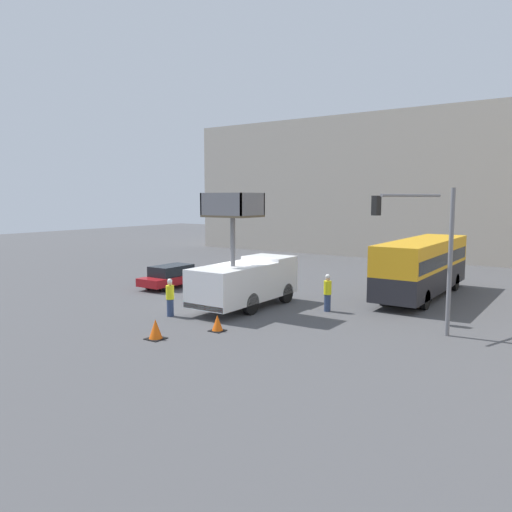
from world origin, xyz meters
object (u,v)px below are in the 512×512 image
at_px(road_worker_directing, 328,293).
at_px(traffic_light_pole, 421,233).
at_px(city_bus, 423,264).
at_px(parked_car_curbside, 173,276).
at_px(traffic_cone_mid_road, 217,323).
at_px(utility_truck, 245,279).
at_px(traffic_cone_near_truck, 156,330).
at_px(road_worker_near_truck, 170,298).

bearing_deg(road_worker_directing, traffic_light_pole, -86.55).
bearing_deg(city_bus, parked_car_curbside, 100.37).
xyz_separation_m(traffic_cone_mid_road, parked_car_curbside, (-8.79, 6.54, 0.38)).
height_order(utility_truck, traffic_cone_mid_road, utility_truck).
xyz_separation_m(road_worker_directing, traffic_cone_near_truck, (-3.42, -8.22, -0.55)).
height_order(traffic_light_pole, parked_car_curbside, traffic_light_pole).
height_order(traffic_cone_near_truck, parked_car_curbside, parked_car_curbside).
relative_size(traffic_light_pole, traffic_cone_mid_road, 8.65).
height_order(utility_truck, traffic_cone_near_truck, utility_truck).
xyz_separation_m(city_bus, traffic_cone_near_truck, (-6.20, -14.43, -1.50)).
bearing_deg(utility_truck, city_bus, 50.25).
height_order(city_bus, road_worker_directing, city_bus).
distance_m(road_worker_near_truck, traffic_cone_near_truck, 3.84).
bearing_deg(parked_car_curbside, traffic_cone_mid_road, -36.64).
height_order(utility_truck, road_worker_near_truck, utility_truck).
height_order(utility_truck, parked_car_curbside, utility_truck).
height_order(traffic_light_pole, road_worker_directing, traffic_light_pole).
bearing_deg(parked_car_curbside, city_bus, 22.10).
xyz_separation_m(traffic_light_pole, road_worker_near_truck, (-10.24, -4.41, -3.17)).
distance_m(utility_truck, parked_car_curbside, 7.59).
bearing_deg(road_worker_directing, city_bus, -11.95).
bearing_deg(traffic_light_pole, traffic_cone_near_truck, -136.90).
relative_size(city_bus, traffic_cone_mid_road, 14.80).
relative_size(city_bus, traffic_cone_near_truck, 12.78).
distance_m(city_bus, road_worker_near_truck, 14.14).
distance_m(traffic_light_pole, traffic_cone_near_truck, 11.60).
height_order(road_worker_directing, traffic_cone_mid_road, road_worker_directing).
relative_size(utility_truck, road_worker_directing, 3.53).
bearing_deg(road_worker_near_truck, traffic_cone_near_truck, 151.97).
bearing_deg(road_worker_near_truck, utility_truck, -91.90).
xyz_separation_m(city_bus, road_worker_near_truck, (-8.41, -11.32, -0.98)).
bearing_deg(traffic_cone_mid_road, parked_car_curbside, 143.36).
bearing_deg(traffic_cone_near_truck, city_bus, 66.73).
distance_m(city_bus, traffic_cone_near_truck, 15.77).
distance_m(road_worker_near_truck, traffic_cone_mid_road, 3.61).
bearing_deg(traffic_cone_near_truck, traffic_cone_mid_road, 61.29).
bearing_deg(traffic_cone_mid_road, road_worker_near_truck, 167.12).
bearing_deg(parked_car_curbside, traffic_light_pole, -4.92).
xyz_separation_m(road_worker_near_truck, traffic_cone_near_truck, (2.21, -3.10, -0.52)).
xyz_separation_m(utility_truck, traffic_light_pole, (8.37, 0.96, 2.57)).
relative_size(city_bus, road_worker_directing, 5.51).
distance_m(traffic_light_pole, parked_car_curbside, 15.97).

